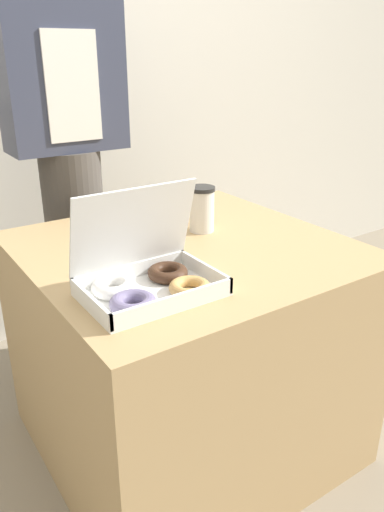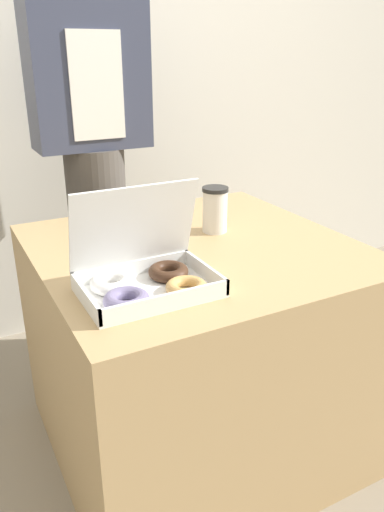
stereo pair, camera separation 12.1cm
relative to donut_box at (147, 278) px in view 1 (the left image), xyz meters
The scene contains 6 objects.
ground_plane 0.83m from the donut_box, 40.54° to the left, with size 14.00×14.00×0.00m, color gray.
wall_back 1.37m from the donut_box, 78.64° to the left, with size 10.00×0.05×2.60m.
table 0.52m from the donut_box, 40.54° to the left, with size 0.91×0.89×0.72m.
donut_box is the anchor object (origin of this frame).
coffee_cup 0.47m from the donut_box, 38.89° to the left, with size 0.08×0.08×0.14m.
person_customer 0.91m from the donut_box, 79.46° to the left, with size 0.43×0.23×1.70m.
Camera 1 is at (-0.75, -1.15, 1.25)m, focal length 35.00 mm.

